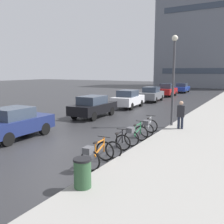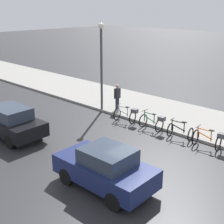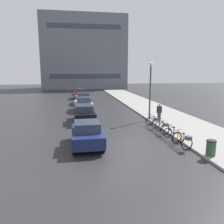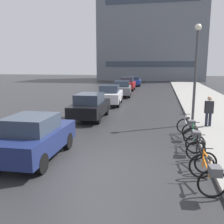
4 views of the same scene
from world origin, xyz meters
The scene contains 16 objects.
ground_plane centered at (0.00, 0.00, 0.00)m, with size 140.00×140.00×0.00m, color #28282B.
sidewalk_kerb centered at (6.00, 10.00, 0.07)m, with size 4.80×60.00×0.14m, color gray.
bicycle_nearest centered at (3.28, -1.06, 0.49)m, with size 0.85×1.45×0.95m.
bicycle_second centered at (3.31, 0.52, 0.39)m, with size 0.85×1.22×0.95m.
bicycle_third centered at (3.31, 2.13, 0.49)m, with size 0.74×1.38×0.99m.
bicycle_farthest centered at (3.24, 3.91, 0.49)m, with size 0.90×1.41×0.97m.
car_navy centered at (-2.33, 0.14, 0.78)m, with size 1.87×3.77×1.56m.
car_black centered at (-2.24, 6.89, 0.79)m, with size 1.88×4.18×1.56m.
car_white centered at (-2.15, 12.43, 0.81)m, with size 2.08×4.18×1.62m.
car_grey centered at (-2.06, 18.05, 0.81)m, with size 2.22×4.31×1.61m.
car_red centered at (-2.36, 24.52, 0.83)m, with size 1.95×4.07×1.69m.
car_blue centered at (-2.11, 31.31, 0.75)m, with size 1.89×4.03×1.49m.
pedestrian centered at (4.42, 5.71, 0.96)m, with size 0.44×0.31×1.70m.
streetlamp centered at (3.73, 6.38, 3.26)m, with size 0.34×0.34×5.32m.
trash_bin centered at (3.97, -2.76, 0.49)m, with size 0.50×0.50×0.97m.
building_facade_main centered at (-0.52, 48.72, 9.38)m, with size 21.80×10.61×18.76m.
Camera 1 is at (7.91, -7.97, 3.31)m, focal length 40.00 mm.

